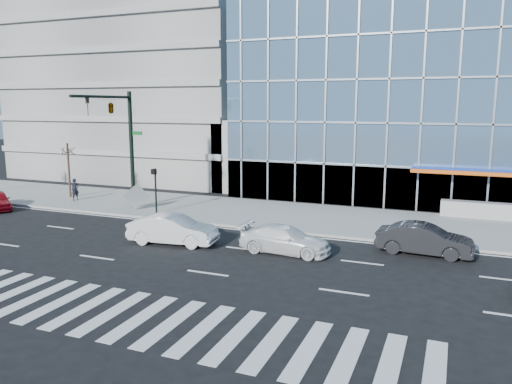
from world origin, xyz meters
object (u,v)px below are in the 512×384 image
street_tree_near (68,151)px  dark_sedan (424,239)px  tilted_panel (136,196)px  white_sedan (173,229)px  traffic_signal (117,122)px  white_suv (285,239)px  ped_signal_post (155,184)px  pedestrian (75,189)px

street_tree_near → dark_sedan: (26.57, -5.03, -3.02)m
street_tree_near → tilted_panel: 8.31m
white_sedan → tilted_panel: size_ratio=3.63×
traffic_signal → white_suv: bearing=-18.4°
ped_signal_post → white_sedan: bearing=-49.6°
street_tree_near → white_sedan: (14.14, -8.00, -3.00)m
ped_signal_post → white_suv: ped_signal_post is taller
dark_sedan → tilted_panel: bearing=84.8°
traffic_signal → ped_signal_post: (2.50, 0.37, -4.02)m
street_tree_near → white_suv: street_tree_near is taller
ped_signal_post → white_suv: size_ratio=0.65×
street_tree_near → white_suv: 21.64m
street_tree_near → tilted_panel: bearing=-14.8°
pedestrian → dark_sedan: bearing=-80.3°
tilted_panel → dark_sedan: bearing=-50.7°
traffic_signal → white_sedan: (7.13, -5.07, -5.39)m
ped_signal_post → dark_sedan: ped_signal_post is taller
traffic_signal → tilted_panel: size_ratio=6.15×
tilted_panel → ped_signal_post: bearing=-57.6°
ped_signal_post → white_suv: bearing=-24.0°
white_suv → dark_sedan: dark_sedan is taller
white_suv → white_sedan: bearing=98.5°
ped_signal_post → dark_sedan: size_ratio=0.66×
white_sedan → tilted_panel: tilted_panel is taller
pedestrian → tilted_panel: tilted_panel is taller
traffic_signal → dark_sedan: bearing=-6.1°
traffic_signal → pedestrian: traffic_signal is taller
pedestrian → tilted_panel: 6.35m
dark_sedan → pedestrian: size_ratio=2.78×
white_sedan → pedestrian: bearing=54.2°
pedestrian → tilted_panel: (6.26, -1.09, 0.08)m
ped_signal_post → dark_sedan: (17.07, -2.47, -1.39)m
traffic_signal → white_suv: 14.89m
dark_sedan → tilted_panel: 19.22m
street_tree_near → dark_sedan: bearing=-10.7°
traffic_signal → white_suv: (13.13, -4.37, -5.50)m
street_tree_near → pedestrian: (1.33, -0.92, -2.80)m
ped_signal_post → white_sedan: ped_signal_post is taller
white_suv → pedestrian: pedestrian is taller
dark_sedan → tilted_panel: (-18.98, 3.02, 0.30)m
ped_signal_post → white_sedan: 7.28m
white_sedan → white_suv: bearing=-90.2°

